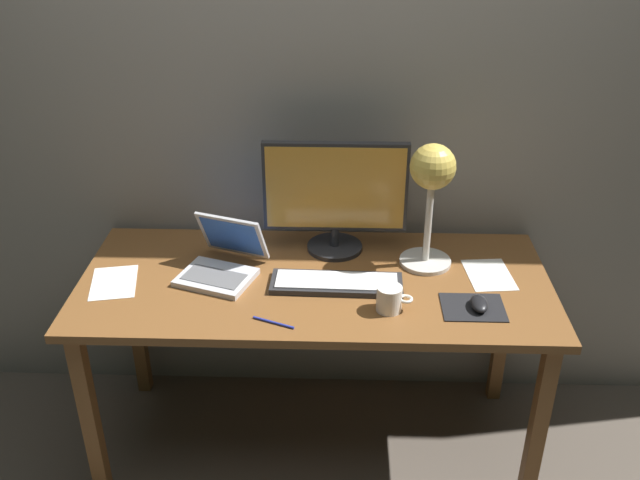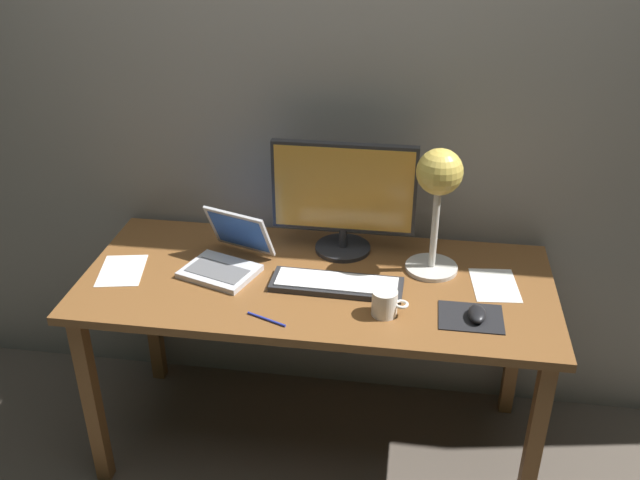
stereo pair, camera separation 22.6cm
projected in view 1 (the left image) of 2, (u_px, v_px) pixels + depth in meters
name	position (u px, v px, depth m)	size (l,w,h in m)	color
ground_plane	(315.00, 440.00, 2.75)	(4.80, 4.80, 0.00)	brown
back_wall	(319.00, 84.00, 2.48)	(4.80, 0.06, 2.60)	gray
desk	(315.00, 299.00, 2.43)	(1.60, 0.70, 0.74)	brown
monitor	(335.00, 193.00, 2.47)	(0.51, 0.20, 0.41)	#28282B
keyboard_main	(337.00, 283.00, 2.35)	(0.44, 0.15, 0.03)	#28282B
laptop	(224.00, 257.00, 2.41)	(0.32, 0.33, 0.19)	silver
desk_lamp	(432.00, 180.00, 2.34)	(0.18, 0.18, 0.44)	beige
mousepad	(473.00, 307.00, 2.24)	(0.20, 0.16, 0.00)	black
mouse	(479.00, 304.00, 2.23)	(0.06, 0.10, 0.03)	black
coffee_mug	(390.00, 299.00, 2.21)	(0.12, 0.08, 0.08)	white
paper_sheet_near_mouse	(114.00, 283.00, 2.37)	(0.15, 0.21, 0.00)	white
paper_sheet_by_keyboard	(489.00, 275.00, 2.42)	(0.15, 0.21, 0.00)	white
pen	(273.00, 323.00, 2.16)	(0.01, 0.01, 0.14)	#2633A5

